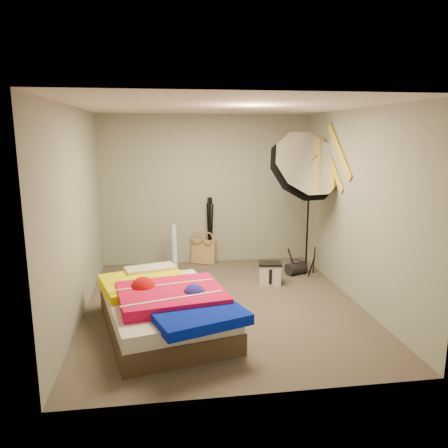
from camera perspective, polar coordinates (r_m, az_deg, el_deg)
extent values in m
plane|color=#4D453B|center=(5.77, -0.13, -10.54)|extent=(4.00, 4.00, 0.00)
plane|color=silver|center=(5.34, -0.15, 15.11)|extent=(4.00, 4.00, 0.00)
plane|color=gray|center=(7.38, -2.33, 4.46)|extent=(3.50, 0.00, 3.50)
plane|color=gray|center=(3.49, 4.48, -3.86)|extent=(3.50, 0.00, 3.50)
plane|color=gray|center=(5.46, -18.66, 1.24)|extent=(0.00, 4.00, 4.00)
plane|color=gray|center=(5.92, 16.90, 2.13)|extent=(0.00, 4.00, 4.00)
cube|color=tan|center=(7.48, -2.65, -3.61)|extent=(0.45, 0.33, 0.42)
cylinder|color=#68B2DF|center=(7.09, -6.50, -3.11)|extent=(0.10, 0.22, 0.75)
cube|color=beige|center=(6.49, 6.02, -6.55)|extent=(0.34, 0.27, 0.31)
cylinder|color=black|center=(7.02, 9.39, -5.73)|extent=(0.37, 0.30, 0.19)
cube|color=gold|center=(6.39, 14.83, 9.25)|extent=(0.02, 0.91, 0.78)
cube|color=gold|center=(6.63, 13.90, 7.64)|extent=(0.02, 0.91, 0.78)
cube|color=#463324|center=(5.11, -7.68, -12.29)|extent=(1.61, 2.01, 0.23)
cube|color=beige|center=(5.03, -7.74, -10.26)|extent=(1.57, 1.96, 0.16)
cube|color=#DCDE00|center=(5.33, -10.20, -7.74)|extent=(1.18, 1.10, 0.12)
cube|color=#CC0C3D|center=(4.87, -6.90, -9.31)|extent=(1.26, 1.12, 0.14)
cube|color=#0418B0|center=(4.44, -3.43, -11.77)|extent=(1.07, 0.96, 0.11)
cube|color=#CF969C|center=(5.67, -9.60, -6.13)|extent=(0.67, 0.44, 0.12)
cylinder|color=black|center=(6.86, 10.87, 0.73)|extent=(0.03, 0.03, 1.80)
cube|color=black|center=(6.75, 11.15, 7.75)|extent=(0.07, 0.07, 0.11)
cone|color=silver|center=(6.54, 10.33, 7.16)|extent=(1.30, 0.97, 1.32)
cylinder|color=black|center=(7.40, -1.83, -1.29)|extent=(0.04, 0.04, 1.03)
cube|color=black|center=(7.29, -1.86, 3.07)|extent=(0.08, 0.08, 0.11)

